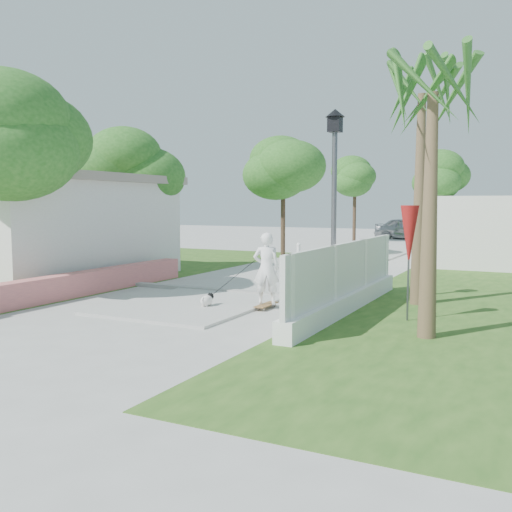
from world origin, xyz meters
The scene contains 21 objects.
ground centered at (0.00, 0.00, 0.00)m, with size 90.00×90.00×0.00m, color #B7B7B2.
path_strip centered at (0.00, 20.00, 0.03)m, with size 3.20×36.00×0.06m, color #B7B7B2.
curb centered at (0.00, 6.00, 0.05)m, with size 6.50×0.25×0.10m, color #999993.
grass_left centered at (-7.00, 8.00, 0.01)m, with size 8.00×20.00×0.01m, color #2B551B.
pink_wall centered at (-3.30, 3.55, 0.31)m, with size 0.45×8.20×0.80m.
house_left centered at (-8.00, 6.00, 1.64)m, with size 8.40×7.40×3.23m.
lattice_fence centered at (3.40, 5.00, 0.54)m, with size 0.35×7.00×1.50m.
building_right centered at (6.00, 18.00, 1.30)m, with size 6.00×8.00×2.60m, color silver.
street_lamp centered at (2.90, 5.50, 2.43)m, with size 0.44×0.44×4.44m.
bollard centered at (0.20, 10.00, 0.58)m, with size 0.14×0.14×1.09m.
patio_umbrella centered at (4.80, 4.50, 1.69)m, with size 0.36×0.36×2.30m.
tree_left_near centered at (-4.48, 2.98, 3.82)m, with size 3.60×3.60×5.28m.
tree_left_mid centered at (-5.48, 8.48, 3.50)m, with size 3.20×3.20×4.85m.
tree_path_left centered at (-2.98, 15.98, 3.82)m, with size 3.40×3.40×5.23m.
tree_path_right centered at (3.22, 19.98, 3.49)m, with size 3.00×3.00×4.79m.
tree_path_far centered at (-2.78, 25.98, 3.82)m, with size 3.20×3.20×5.17m.
palm_far centered at (4.60, 6.50, 4.48)m, with size 1.80×1.80×5.30m.
palm_near centered at (5.40, 3.20, 3.95)m, with size 1.80×1.80×4.70m.
skateboarder centered at (1.34, 4.36, 0.78)m, with size 1.54×0.86×1.70m.
dog centered at (0.51, 3.89, 0.19)m, with size 0.23×0.51×0.35m.
parked_car centered at (-0.46, 30.06, 0.72)m, with size 1.69×4.20×1.43m, color #9C9EA3.
Camera 1 is at (7.11, -6.87, 2.34)m, focal length 40.00 mm.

